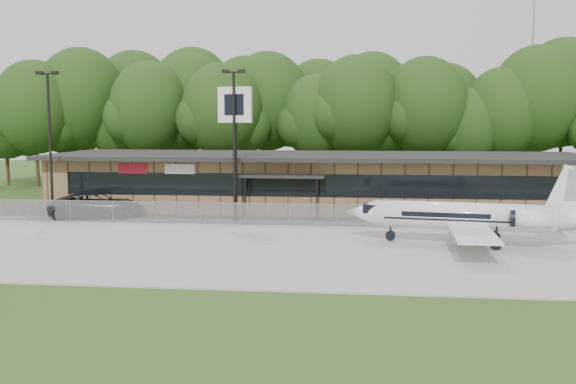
# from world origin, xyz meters

# --- Properties ---
(ground) EXTENTS (160.00, 160.00, 0.00)m
(ground) POSITION_xyz_m (0.00, 0.00, 0.00)
(ground) COLOR #2E4C1B
(ground) RESTS_ON ground
(apron) EXTENTS (64.00, 18.00, 0.08)m
(apron) POSITION_xyz_m (0.00, 8.00, 0.04)
(apron) COLOR #9E9B93
(apron) RESTS_ON ground
(parking_lot) EXTENTS (50.00, 9.00, 0.06)m
(parking_lot) POSITION_xyz_m (0.00, 19.50, 0.03)
(parking_lot) COLOR #383835
(parking_lot) RESTS_ON ground
(terminal) EXTENTS (41.00, 11.65, 4.30)m
(terminal) POSITION_xyz_m (-0.00, 23.94, 2.18)
(terminal) COLOR olive
(terminal) RESTS_ON ground
(fence) EXTENTS (46.00, 0.04, 1.52)m
(fence) POSITION_xyz_m (0.00, 15.00, 0.78)
(fence) COLOR gray
(fence) RESTS_ON ground
(treeline) EXTENTS (72.00, 12.00, 15.00)m
(treeline) POSITION_xyz_m (0.00, 42.00, 7.50)
(treeline) COLOR #193711
(treeline) RESTS_ON ground
(radio_mast) EXTENTS (0.20, 0.20, 25.00)m
(radio_mast) POSITION_xyz_m (22.00, 48.00, 12.50)
(radio_mast) COLOR gray
(radio_mast) RESTS_ON ground
(light_pole_left) EXTENTS (1.55, 0.30, 10.23)m
(light_pole_left) POSITION_xyz_m (-18.00, 16.50, 5.98)
(light_pole_left) COLOR black
(light_pole_left) RESTS_ON ground
(light_pole_mid) EXTENTS (1.55, 0.30, 10.23)m
(light_pole_mid) POSITION_xyz_m (-5.00, 16.50, 5.98)
(light_pole_mid) COLOR black
(light_pole_mid) RESTS_ON ground
(business_jet) EXTENTS (13.43, 12.03, 4.52)m
(business_jet) POSITION_xyz_m (9.57, 9.52, 1.62)
(business_jet) COLOR white
(business_jet) RESTS_ON ground
(suv) EXTENTS (7.03, 4.60, 1.80)m
(suv) POSITION_xyz_m (-15.06, 17.08, 0.90)
(suv) COLOR #303032
(suv) RESTS_ON ground
(pole_sign) EXTENTS (2.39, 0.76, 9.12)m
(pole_sign) POSITION_xyz_m (-4.99, 16.79, 6.97)
(pole_sign) COLOR black
(pole_sign) RESTS_ON ground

